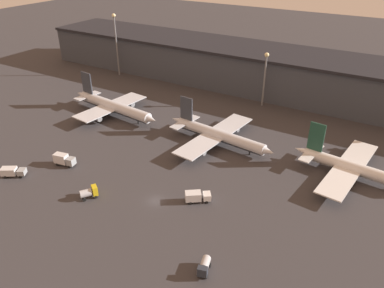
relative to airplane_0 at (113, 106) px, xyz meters
name	(u,v)px	position (x,y,z in m)	size (l,w,h in m)	color
ground	(156,201)	(45.13, -35.57, -3.51)	(600.00, 600.00, 0.00)	#383538
terminal_building	(278,72)	(45.13, 55.87, 5.41)	(238.24, 31.18, 17.75)	#3D424C
airplane_0	(113,106)	(0.00, 0.00, 0.00)	(43.37, 30.99, 14.03)	silver
airplane_1	(218,135)	(44.80, 0.21, -0.32)	(39.91, 36.41, 13.21)	silver
airplane_2	(352,167)	(86.32, 2.38, -0.52)	(35.25, 35.61, 13.46)	white
service_vehicle_0	(197,196)	(54.49, -30.24, -1.84)	(6.82, 5.94, 2.92)	white
service_vehicle_1	(12,171)	(3.37, -47.06, -1.92)	(7.04, 5.71, 2.75)	#9EA3A8
service_vehicle_2	(64,159)	(11.42, -35.32, -1.52)	(6.79, 3.56, 3.60)	#9EA3A8
service_vehicle_3	(204,266)	(67.47, -49.60, -1.95)	(3.09, 4.91, 2.78)	#282D38
service_vehicle_4	(89,192)	(29.46, -43.29, -1.81)	(4.27, 4.90, 3.22)	gold
lamp_post_0	(116,38)	(-29.90, 38.13, 14.70)	(1.80, 1.80, 29.22)	slate
lamp_post_1	(265,72)	(45.45, 38.13, 10.53)	(1.80, 1.80, 21.64)	slate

